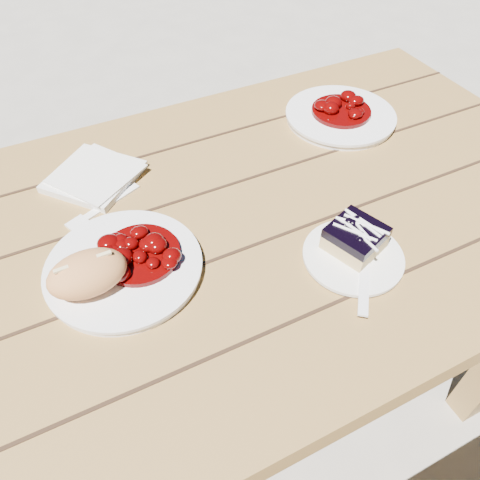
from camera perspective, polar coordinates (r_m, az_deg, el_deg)
name	(u,v)px	position (r m, az deg, el deg)	size (l,w,h in m)	color
ground	(140,443)	(1.44, -12.06, -23.03)	(60.00, 60.00, 0.00)	#9A958B
picnic_table	(91,328)	(0.92, -17.73, -10.14)	(2.00, 1.55, 0.75)	brown
main_plate	(124,268)	(0.77, -13.93, -3.35)	(0.24, 0.24, 0.02)	white
goulash_stew	(138,248)	(0.75, -12.28, -0.92)	(0.13, 0.13, 0.04)	#510302
bread_roll	(87,274)	(0.73, -18.12, -3.91)	(0.12, 0.08, 0.06)	tan
dessert_plate	(353,257)	(0.79, 13.58, -2.04)	(0.16, 0.16, 0.01)	white
blueberry_cake	(355,238)	(0.78, 13.89, 0.29)	(0.10, 0.10, 0.05)	tan
fork_dessert	(364,282)	(0.75, 14.89, -5.02)	(0.03, 0.16, 0.01)	white
napkin_stack	(94,176)	(0.95, -17.36, 7.41)	(0.15, 0.15, 0.01)	white
fork_table	(111,202)	(0.90, -15.45, 4.53)	(0.03, 0.16, 0.01)	white
second_plate	(340,116)	(1.10, 12.11, 14.52)	(0.24, 0.24, 0.02)	white
second_stew	(342,105)	(1.09, 12.36, 15.80)	(0.13, 0.13, 0.04)	#510302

